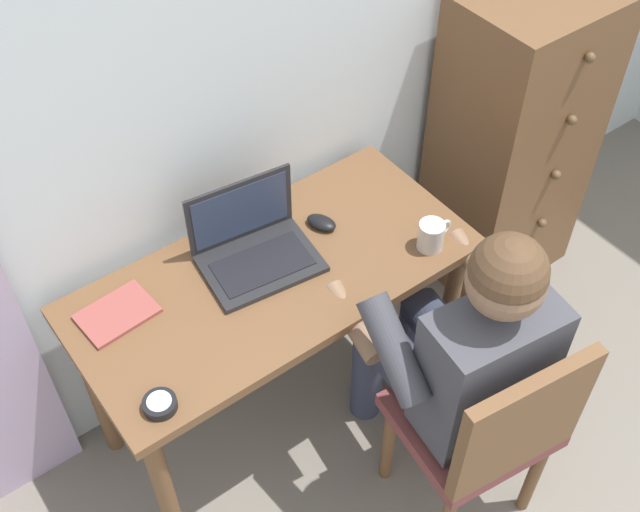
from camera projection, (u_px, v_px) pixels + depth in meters
name	position (u px, v px, depth m)	size (l,w,h in m)	color
wall_back	(269.00, 44.00, 2.30)	(4.80, 0.05, 2.50)	silver
desk	(275.00, 298.00, 2.46)	(1.22, 0.58, 0.75)	brown
dresser	(512.00, 144.00, 2.99)	(0.53, 0.43, 1.23)	brown
chair	(488.00, 428.00, 2.29)	(0.47, 0.45, 0.89)	brown
person_seated	(457.00, 345.00, 2.27)	(0.58, 0.62, 1.21)	#33384C
laptop	(254.00, 245.00, 2.38)	(0.37, 0.29, 0.24)	#232326
computer_mouse	(321.00, 223.00, 2.50)	(0.06, 0.10, 0.03)	black
desk_clock	(160.00, 404.00, 2.05)	(0.09, 0.09, 0.03)	black
notebook_pad	(117.00, 314.00, 2.26)	(0.21, 0.15, 0.01)	#994742
coffee_mug	(432.00, 235.00, 2.41)	(0.12, 0.08, 0.09)	silver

